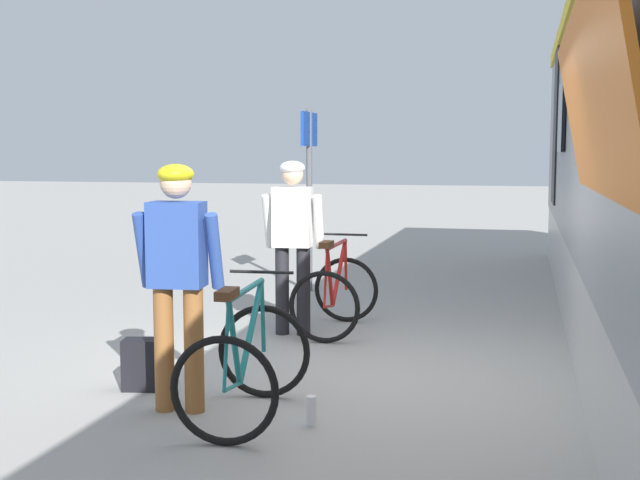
% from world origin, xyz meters
% --- Properties ---
extents(ground_plane, '(80.00, 80.00, 0.00)m').
position_xyz_m(ground_plane, '(0.00, 0.00, 0.00)').
color(ground_plane, '#A09E99').
extents(cyclist_near_in_blue, '(0.64, 0.35, 1.76)m').
position_xyz_m(cyclist_near_in_blue, '(-1.22, -1.20, 1.05)').
color(cyclist_near_in_blue, '#935B2D').
rests_on(cyclist_near_in_blue, ground).
extents(cyclist_far_in_white, '(0.63, 0.33, 1.76)m').
position_xyz_m(cyclist_far_in_white, '(-1.12, 1.33, 1.05)').
color(cyclist_far_in_white, '#232328').
rests_on(cyclist_far_in_white, ground).
extents(bicycle_near_teal, '(0.79, 1.12, 0.99)m').
position_xyz_m(bicycle_near_teal, '(-0.70, -1.27, 0.40)').
color(bicycle_near_teal, black).
rests_on(bicycle_near_teal, ground).
extents(bicycle_far_red, '(0.72, 1.08, 0.99)m').
position_xyz_m(bicycle_far_red, '(-0.72, 1.55, 0.40)').
color(bicycle_far_red, black).
rests_on(bicycle_far_red, ground).
extents(backpack_on_platform, '(0.31, 0.23, 0.40)m').
position_xyz_m(backpack_on_platform, '(-1.73, -0.80, 0.20)').
color(backpack_on_platform, black).
rests_on(backpack_on_platform, ground).
extents(water_bottle_near_the_bikes, '(0.07, 0.07, 0.21)m').
position_xyz_m(water_bottle_near_the_bikes, '(-0.23, -1.27, 0.10)').
color(water_bottle_near_the_bikes, silver).
rests_on(water_bottle_near_the_bikes, ground).
extents(water_bottle_by_the_backpack, '(0.07, 0.07, 0.19)m').
position_xyz_m(water_bottle_by_the_backpack, '(-1.69, -0.84, 0.10)').
color(water_bottle_by_the_backpack, red).
rests_on(water_bottle_by_the_backpack, ground).
extents(platform_sign_post, '(0.08, 0.70, 2.40)m').
position_xyz_m(platform_sign_post, '(-1.63, 3.87, 1.62)').
color(platform_sign_post, '#595B60').
rests_on(platform_sign_post, ground).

